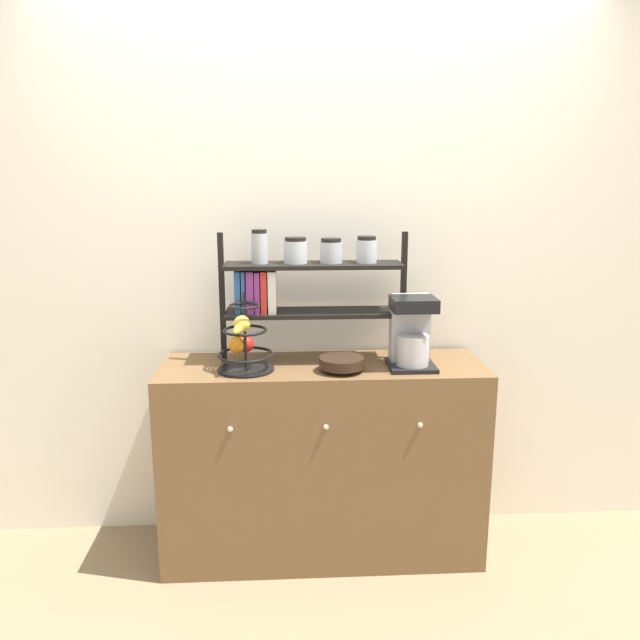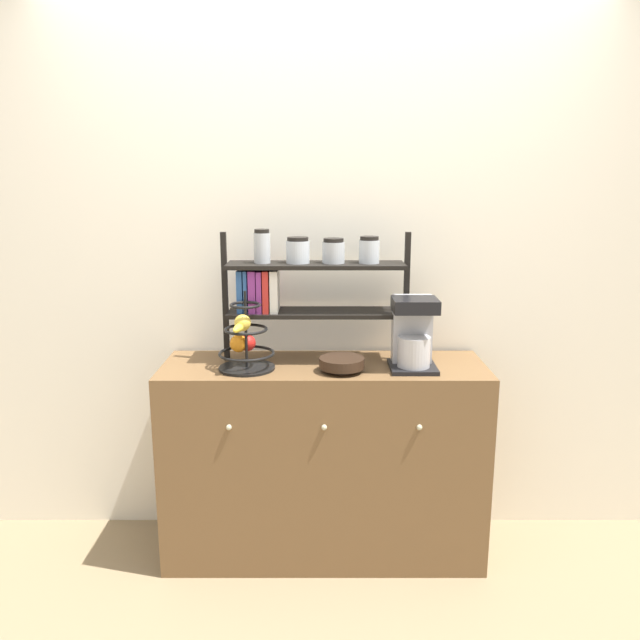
% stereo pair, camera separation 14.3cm
% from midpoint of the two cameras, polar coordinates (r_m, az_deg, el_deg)
% --- Properties ---
extents(ground_plane, '(12.00, 12.00, 0.00)m').
position_cam_midpoint_polar(ground_plane, '(2.94, -1.01, -22.53)').
color(ground_plane, '#847051').
extents(wall_back, '(7.00, 0.05, 2.60)m').
position_cam_midpoint_polar(wall_back, '(2.93, -1.49, 4.90)').
color(wall_back, silver).
rests_on(wall_back, ground_plane).
extents(sideboard, '(1.42, 0.47, 0.90)m').
position_cam_midpoint_polar(sideboard, '(2.91, -1.22, -12.64)').
color(sideboard, brown).
rests_on(sideboard, ground_plane).
extents(coffee_maker, '(0.20, 0.21, 0.31)m').
position_cam_midpoint_polar(coffee_maker, '(2.70, 6.85, -1.14)').
color(coffee_maker, black).
rests_on(coffee_maker, sideboard).
extents(fruit_stand, '(0.24, 0.25, 0.34)m').
position_cam_midpoint_polar(fruit_stand, '(2.67, -8.57, -2.16)').
color(fruit_stand, black).
rests_on(fruit_stand, sideboard).
extents(wooden_bowl, '(0.19, 0.19, 0.06)m').
position_cam_midpoint_polar(wooden_bowl, '(2.64, 0.44, -3.96)').
color(wooden_bowl, black).
rests_on(wooden_bowl, sideboard).
extents(shelf_hutch, '(0.82, 0.20, 0.59)m').
position_cam_midpoint_polar(shelf_hutch, '(2.73, -3.65, 3.69)').
color(shelf_hutch, black).
rests_on(shelf_hutch, sideboard).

